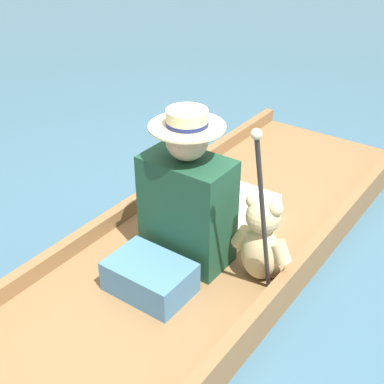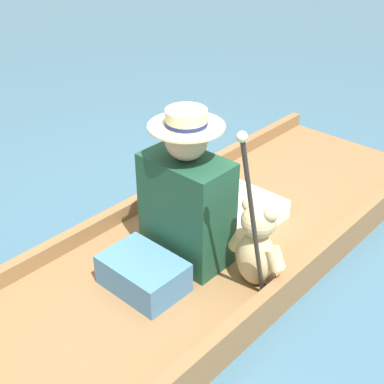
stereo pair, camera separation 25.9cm
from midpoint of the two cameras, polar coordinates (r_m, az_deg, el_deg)
name	(u,v)px [view 1 (the left image)]	position (r m, az deg, el deg)	size (l,w,h in m)	color
ground_plane	(208,256)	(2.94, -0.85, -6.94)	(16.00, 16.00, 0.00)	#385B70
punt_boat	(208,247)	(2.90, -0.85, -5.98)	(1.09, 3.26, 0.20)	brown
seat_cushion	(150,277)	(2.53, -7.43, -9.11)	(0.39, 0.27, 0.16)	teal
seated_person	(198,202)	(2.67, -2.11, -1.14)	(0.43, 0.83, 0.80)	white
teddy_bear	(262,241)	(2.52, 4.54, -5.34)	(0.32, 0.19, 0.45)	tan
wine_glass	(177,186)	(3.21, -3.87, 0.55)	(0.10, 0.10, 0.11)	silver
walking_cane	(262,206)	(2.19, 4.16, -1.61)	(0.04, 0.26, 0.91)	#2D2823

